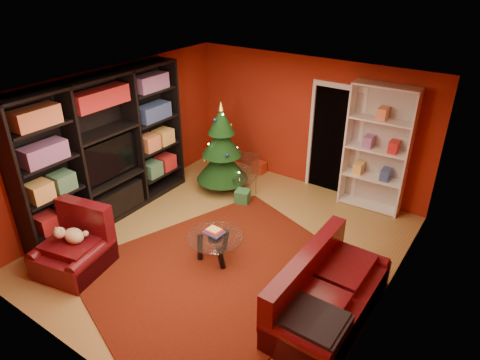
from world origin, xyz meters
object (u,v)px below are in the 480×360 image
Objects in this scene: acrylic_chair at (245,178)px; armchair at (71,248)px; media_unit at (106,150)px; white_bookshelf at (377,150)px; coffee_table at (215,248)px; gift_box_green at (243,197)px; dog at (74,236)px; sofa at (331,289)px; rug at (221,275)px; christmas_tree at (222,148)px; gift_box_red at (260,167)px.

armchair is at bearing -114.80° from acrylic_chair.
media_unit is 1.39× the size of white_bookshelf.
armchair is (-3.02, -4.35, -0.77)m from white_bookshelf.
white_bookshelf is 2.73× the size of coffee_table.
gift_box_green is 3.24m from armchair.
armchair reaches higher than acrylic_chair.
coffee_table is (1.58, 1.33, -0.36)m from dog.
media_unit is 4.38m from sofa.
gift_box_green reaches higher than rug.
media_unit is 2.65m from gift_box_green.
sofa is (1.65, 0.17, 0.43)m from rug.
armchair is 2.54× the size of dog.
dog is at bearing 45.00° from armchair.
acrylic_chair is (0.86, 3.33, -0.01)m from armchair.
armchair is (-0.31, -3.33, -0.50)m from christmas_tree.
media_unit is 3.42m from gift_box_red.
white_bookshelf is at bearing 43.68° from dog.
dog is at bearing -140.01° from coffee_table.
dog is (-0.51, -4.31, 0.47)m from gift_box_red.
media_unit is 4.76m from white_bookshelf.
coffee_table is (1.31, -1.94, -0.66)m from christmas_tree.
gift_box_green is 0.13× the size of sofa.
armchair reaches higher than gift_box_green.
sofa is at bearing -31.83° from christmas_tree.
media_unit is at bearing -140.11° from acrylic_chair.
media_unit is at bearing 174.07° from rug.
sofa is at bearing -45.44° from gift_box_red.
acrylic_chair is (-1.05, 2.19, 0.38)m from rug.
christmas_tree is at bearing -161.51° from white_bookshelf.
christmas_tree is (1.05, 1.91, -0.38)m from media_unit.
christmas_tree is 3.29m from dog.
gift_box_green is 0.11× the size of white_bookshelf.
christmas_tree is 2.10× the size of coffee_table.
acrylic_chair is at bearing 64.26° from dog.
white_bookshelf reaches higher than coffee_table.
acrylic_chair is at bearing 115.58° from rug.
white_bookshelf is 3.17m from sofa.
media_unit is 2.65m from acrylic_chair.
media_unit is at bearing -135.70° from gift_box_green.
acrylic_chair is at bearing 111.32° from coffee_table.
coffee_table is 1.13× the size of acrylic_chair.
sofa is at bearing -34.45° from gift_box_green.
media_unit is at bearing 105.97° from armchair.
armchair is 2.14m from coffee_table.
white_bookshelf is at bearing 15.13° from acrylic_chair.
gift_box_green is at bearing 55.85° from sofa.
dog is at bearing -107.21° from gift_box_green.
white_bookshelf is 1.17× the size of sofa.
coffee_table is at bearing -69.10° from gift_box_green.
christmas_tree is 7.57× the size of gift_box_red.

